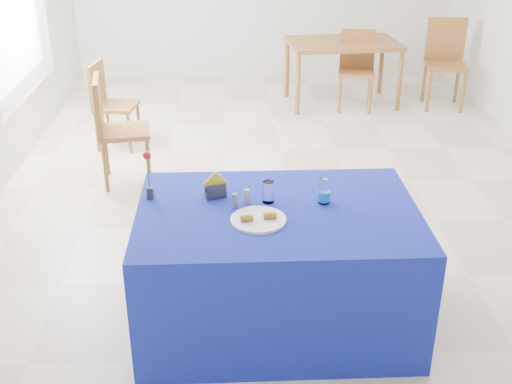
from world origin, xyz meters
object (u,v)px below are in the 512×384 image
chair_bg_left (357,64)px  oak_table (343,48)px  blue_table (277,267)px  chair_bg_right (445,57)px  water_bottle (324,191)px  chair_win_a (113,123)px  plate (258,220)px  chair_win_b (108,99)px

chair_bg_left → oak_table: bearing=145.8°
blue_table → chair_bg_right: bearing=61.0°
chair_bg_right → water_bottle: bearing=-108.5°
oak_table → chair_win_a: size_ratio=1.38×
water_bottle → chair_bg_left: (0.97, 4.02, -0.31)m
plate → chair_bg_left: 4.44m
blue_table → water_bottle: water_bottle is taller
water_bottle → chair_bg_right: 4.54m
blue_table → chair_win_b: chair_win_b is taller
plate → oak_table: bearing=74.5°
plate → chair_win_a: 2.49m
plate → oak_table: 4.53m
blue_table → chair_bg_right: (2.29, 4.13, 0.21)m
chair_bg_right → plate: bearing=-111.5°
chair_bg_left → chair_bg_right: bearing=12.5°
chair_bg_right → chair_win_b: bearing=-154.5°
oak_table → chair_win_b: 2.86m
water_bottle → chair_bg_right: bearing=63.5°
plate → water_bottle: (0.39, 0.21, 0.06)m
plate → oak_table: plate is taller
water_bottle → chair_win_b: water_bottle is taller
chair_bg_left → plate: bearing=-97.3°
chair_win_b → chair_bg_left: bearing=-57.9°
blue_table → chair_bg_right: size_ratio=1.57×
water_bottle → chair_bg_right: size_ratio=0.21×
plate → chair_win_b: chair_win_b is taller
plate → chair_bg_left: size_ratio=0.34×
chair_bg_right → oak_table: bearing=-177.0°
chair_bg_right → chair_win_a: 4.11m
chair_bg_left → chair_win_b: size_ratio=1.05×
water_bottle → oak_table: bearing=78.8°
chair_win_a → chair_bg_left: bearing=-59.2°
chair_bg_right → chair_win_b: chair_bg_right is taller
chair_bg_left → chair_win_b: bearing=-146.6°
blue_table → chair_win_b: (-1.46, 2.96, 0.12)m
blue_table → water_bottle: (0.27, 0.08, 0.45)m
blue_table → chair_bg_right: 4.73m
water_bottle → chair_win_a: bearing=127.6°
chair_win_a → water_bottle: bearing=-150.6°
water_bottle → chair_bg_left: size_ratio=0.24×
blue_table → chair_win_b: bearing=116.2°
blue_table → oak_table: blue_table is taller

